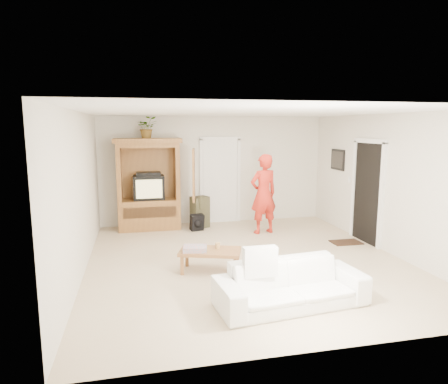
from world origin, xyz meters
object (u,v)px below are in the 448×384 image
Objects in this scene: coffee_table at (210,253)px; armoire at (150,190)px; sofa at (291,284)px; man at (264,194)px.

armoire is at bearing 123.59° from coffee_table.
armoire reaches higher than sofa.
armoire reaches higher than man.
sofa is (-0.78, -3.60, -0.59)m from man.
armoire is 1.90× the size of coffee_table.
sofa is (1.66, -4.55, -0.62)m from armoire.
coffee_table is (-0.82, 1.47, 0.03)m from sofa.
man is at bearing -21.03° from armoire.
sofa is at bearing -69.89° from armoire.
sofa reaches higher than coffee_table.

